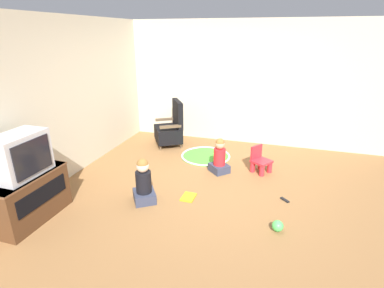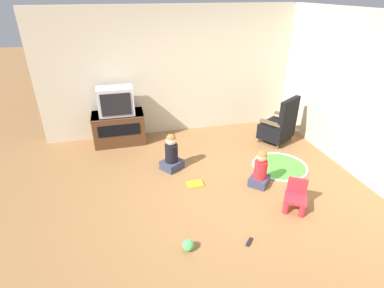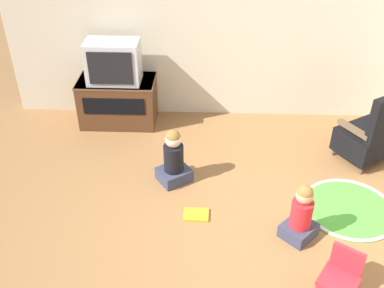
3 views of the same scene
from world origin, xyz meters
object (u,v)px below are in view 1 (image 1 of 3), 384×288
(yellow_kid_chair, at_px, (260,162))
(toy_ball, at_px, (278,226))
(child_watching_left, at_px, (219,158))
(book, at_px, (188,197))
(black_armchair, at_px, (170,129))
(tv_cabinet, at_px, (26,196))
(child_watching_center, at_px, (144,183))
(remote_control, at_px, (285,200))
(television, at_px, (20,155))

(yellow_kid_chair, distance_m, toy_ball, 1.70)
(child_watching_left, xyz_separation_m, book, (-1.01, 0.24, -0.26))
(black_armchair, height_order, child_watching_left, black_armchair)
(tv_cabinet, bearing_deg, yellow_kid_chair, -49.79)
(child_watching_left, relative_size, toy_ball, 4.36)
(yellow_kid_chair, distance_m, child_watching_center, 2.13)
(book, xyz_separation_m, remote_control, (0.35, -1.37, -0.00))
(television, xyz_separation_m, child_watching_left, (2.12, -2.04, -0.64))
(yellow_kid_chair, height_order, toy_ball, yellow_kid_chair)
(yellow_kid_chair, height_order, child_watching_center, child_watching_center)
(black_armchair, height_order, toy_ball, black_armchair)
(black_armchair, distance_m, child_watching_center, 2.36)
(child_watching_left, height_order, child_watching_center, child_watching_center)
(yellow_kid_chair, relative_size, toy_ball, 3.27)
(yellow_kid_chair, xyz_separation_m, child_watching_center, (-1.50, 1.51, 0.11))
(tv_cabinet, height_order, remote_control, tv_cabinet)
(child_watching_left, bearing_deg, child_watching_center, 101.07)
(yellow_kid_chair, relative_size, child_watching_left, 0.75)
(book, bearing_deg, tv_cabinet, -57.94)
(television, height_order, toy_ball, television)
(child_watching_center, bearing_deg, yellow_kid_chair, -79.89)
(black_armchair, height_order, yellow_kid_chair, black_armchair)
(black_armchair, relative_size, yellow_kid_chair, 2.08)
(toy_ball, bearing_deg, remote_control, -5.64)
(black_armchair, relative_size, child_watching_left, 1.56)
(television, relative_size, child_watching_center, 1.01)
(yellow_kid_chair, distance_m, book, 1.55)
(book, bearing_deg, toy_ball, 72.78)
(tv_cabinet, bearing_deg, toy_ball, -77.69)
(television, bearing_deg, tv_cabinet, 90.00)
(yellow_kid_chair, xyz_separation_m, book, (-1.23, 0.93, -0.17))
(toy_ball, bearing_deg, tv_cabinet, 102.31)
(tv_cabinet, xyz_separation_m, child_watching_center, (0.84, -1.26, -0.04))
(remote_control, bearing_deg, yellow_kid_chair, -19.29)
(yellow_kid_chair, distance_m, remote_control, 1.01)
(black_armchair, distance_m, remote_control, 2.99)
(tv_cabinet, relative_size, book, 3.87)
(child_watching_left, bearing_deg, television, 90.07)
(child_watching_left, bearing_deg, tv_cabinet, 89.47)
(yellow_kid_chair, relative_size, remote_control, 3.36)
(tv_cabinet, relative_size, black_armchair, 1.05)
(book, bearing_deg, remote_control, 105.12)
(yellow_kid_chair, height_order, book, yellow_kid_chair)
(television, xyz_separation_m, toy_ball, (0.69, -3.10, -0.83))
(tv_cabinet, bearing_deg, child_watching_left, -44.51)
(black_armchair, bearing_deg, child_watching_center, -20.77)
(tv_cabinet, bearing_deg, book, -58.93)
(child_watching_center, relative_size, remote_control, 4.82)
(yellow_kid_chair, bearing_deg, remote_control, -120.03)
(toy_ball, bearing_deg, book, 71.80)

